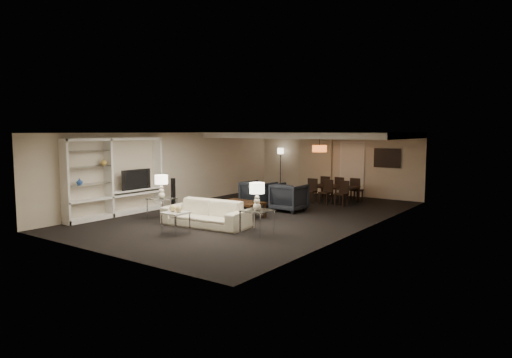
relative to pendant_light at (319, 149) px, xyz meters
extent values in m
plane|color=black|center=(-0.30, -3.50, -1.92)|extent=(11.00, 11.00, 0.00)
cube|color=silver|center=(-0.30, -3.50, 0.58)|extent=(7.00, 11.00, 0.02)
cube|color=#C4B39E|center=(-0.30, 2.00, -0.67)|extent=(7.00, 0.02, 2.50)
cube|color=#C4B39E|center=(-0.30, -9.00, -0.67)|extent=(7.00, 0.02, 2.50)
cube|color=#C4B39E|center=(-3.80, -3.50, -0.67)|extent=(0.02, 11.00, 2.50)
cube|color=#C4B39E|center=(3.20, -3.50, -0.67)|extent=(0.02, 11.00, 2.50)
cube|color=silver|center=(-0.30, 0.00, 0.48)|extent=(7.00, 4.00, 0.20)
cube|color=beige|center=(-1.20, 1.92, -0.72)|extent=(1.50, 0.12, 2.40)
cube|color=silver|center=(0.40, 1.97, -0.87)|extent=(0.90, 0.05, 2.10)
cube|color=#142D38|center=(1.80, 1.96, -0.37)|extent=(0.95, 0.04, 0.65)
cylinder|color=#D8591E|center=(0.00, 0.00, 0.00)|extent=(0.52, 0.52, 0.24)
imported|color=beige|center=(-0.41, -5.67, -1.57)|extent=(2.47, 1.17, 0.70)
imported|color=black|center=(-1.01, -2.37, -1.48)|extent=(1.03, 1.06, 0.89)
imported|color=black|center=(0.19, -2.37, -1.48)|extent=(0.97, 0.99, 0.89)
sphere|color=#EED47E|center=(-0.51, -6.77, -1.29)|extent=(0.17, 0.17, 0.17)
sphere|color=tan|center=(-0.31, -6.77, -1.30)|extent=(0.15, 0.15, 0.15)
imported|color=black|center=(-3.58, -5.45, -0.86)|extent=(1.08, 0.14, 0.62)
imported|color=#2751A9|center=(-3.61, -7.32, -0.77)|extent=(0.17, 0.17, 0.18)
imported|color=gold|center=(-3.61, -6.51, -0.27)|extent=(0.18, 0.18, 0.19)
cube|color=black|center=(-3.37, -3.99, -1.43)|extent=(0.11, 0.11, 0.98)
imported|color=black|center=(0.50, 0.20, -1.63)|extent=(1.71, 1.05, 0.58)
camera|label=1|loc=(7.74, -14.67, 0.63)|focal=32.00mm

